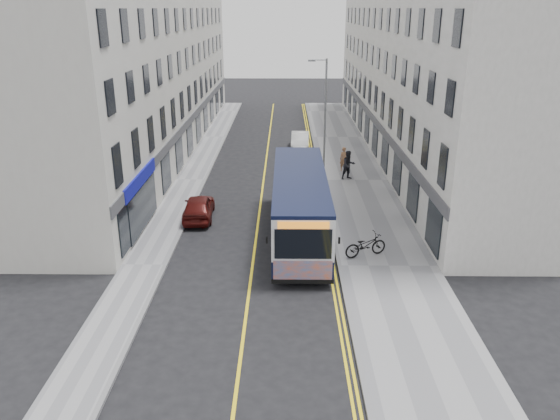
{
  "coord_description": "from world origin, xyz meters",
  "views": [
    {
      "loc": [
        1.51,
        -23.73,
        11.18
      ],
      "look_at": [
        1.24,
        2.04,
        1.6
      ],
      "focal_mm": 35.0,
      "sensor_mm": 36.0,
      "label": 1
    }
  ],
  "objects_px": {
    "car_white": "(300,141)",
    "pedestrian_near": "(344,159)",
    "pedestrian_far": "(349,165)",
    "streetlamp": "(324,112)",
    "city_bus": "(300,204)",
    "car_maroon": "(199,207)",
    "bicycle": "(366,245)"
  },
  "relations": [
    {
      "from": "pedestrian_far",
      "to": "bicycle",
      "type": "bearing_deg",
      "value": -114.81
    },
    {
      "from": "pedestrian_near",
      "to": "car_white",
      "type": "bearing_deg",
      "value": 109.2
    },
    {
      "from": "bicycle",
      "to": "car_maroon",
      "type": "height_order",
      "value": "car_maroon"
    },
    {
      "from": "bicycle",
      "to": "pedestrian_near",
      "type": "bearing_deg",
      "value": -23.32
    },
    {
      "from": "car_white",
      "to": "pedestrian_near",
      "type": "bearing_deg",
      "value": -65.01
    },
    {
      "from": "car_white",
      "to": "bicycle",
      "type": "bearing_deg",
      "value": -81.2
    },
    {
      "from": "bicycle",
      "to": "pedestrian_near",
      "type": "distance_m",
      "value": 14.45
    },
    {
      "from": "city_bus",
      "to": "pedestrian_far",
      "type": "bearing_deg",
      "value": 70.05
    },
    {
      "from": "streetlamp",
      "to": "city_bus",
      "type": "bearing_deg",
      "value": -99.42
    },
    {
      "from": "city_bus",
      "to": "car_white",
      "type": "xyz_separation_m",
      "value": [
        0.49,
        18.92,
        -1.15
      ]
    },
    {
      "from": "city_bus",
      "to": "car_white",
      "type": "relative_size",
      "value": 2.8
    },
    {
      "from": "city_bus",
      "to": "pedestrian_near",
      "type": "bearing_deg",
      "value": 73.71
    },
    {
      "from": "city_bus",
      "to": "bicycle",
      "type": "relative_size",
      "value": 5.43
    },
    {
      "from": "car_maroon",
      "to": "car_white",
      "type": "bearing_deg",
      "value": -113.55
    },
    {
      "from": "pedestrian_near",
      "to": "car_maroon",
      "type": "height_order",
      "value": "pedestrian_near"
    },
    {
      "from": "streetlamp",
      "to": "city_bus",
      "type": "distance_m",
      "value": 12.06
    },
    {
      "from": "pedestrian_near",
      "to": "bicycle",
      "type": "bearing_deg",
      "value": -95.47
    },
    {
      "from": "streetlamp",
      "to": "bicycle",
      "type": "height_order",
      "value": "streetlamp"
    },
    {
      "from": "car_white",
      "to": "car_maroon",
      "type": "bearing_deg",
      "value": -108.49
    },
    {
      "from": "car_white",
      "to": "pedestrian_far",
      "type": "bearing_deg",
      "value": -69.19
    },
    {
      "from": "pedestrian_far",
      "to": "car_white",
      "type": "bearing_deg",
      "value": 86.43
    },
    {
      "from": "bicycle",
      "to": "pedestrian_near",
      "type": "height_order",
      "value": "pedestrian_near"
    },
    {
      "from": "bicycle",
      "to": "pedestrian_far",
      "type": "relative_size",
      "value": 1.07
    },
    {
      "from": "car_maroon",
      "to": "bicycle",
      "type": "bearing_deg",
      "value": 146.24
    },
    {
      "from": "car_maroon",
      "to": "streetlamp",
      "type": "bearing_deg",
      "value": -132.88
    },
    {
      "from": "streetlamp",
      "to": "pedestrian_far",
      "type": "height_order",
      "value": "streetlamp"
    },
    {
      "from": "bicycle",
      "to": "car_maroon",
      "type": "xyz_separation_m",
      "value": [
        -8.67,
        5.14,
        0.01
      ]
    },
    {
      "from": "city_bus",
      "to": "pedestrian_near",
      "type": "height_order",
      "value": "city_bus"
    },
    {
      "from": "city_bus",
      "to": "bicycle",
      "type": "distance_m",
      "value": 4.15
    },
    {
      "from": "streetlamp",
      "to": "car_white",
      "type": "xyz_separation_m",
      "value": [
        -1.44,
        7.29,
        -3.7
      ]
    },
    {
      "from": "bicycle",
      "to": "pedestrian_near",
      "type": "xyz_separation_m",
      "value": [
        0.41,
        14.44,
        0.3
      ]
    },
    {
      "from": "city_bus",
      "to": "pedestrian_far",
      "type": "relative_size",
      "value": 5.82
    }
  ]
}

